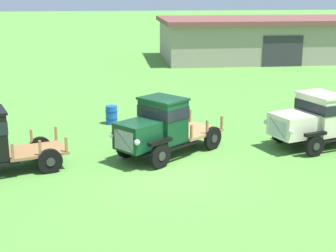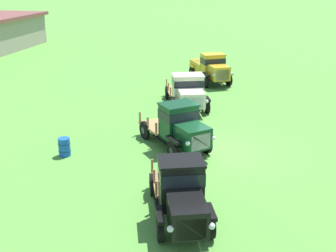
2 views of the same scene
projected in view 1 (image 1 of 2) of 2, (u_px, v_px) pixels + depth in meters
ground_plane at (172, 175)px, 17.28m from camera, size 240.00×240.00×0.00m
farm_shed at (309, 38)px, 44.66m from camera, size 25.76×9.33×3.53m
vintage_truck_midrow_center at (160, 126)px, 18.76m from camera, size 4.52×4.16×2.22m
vintage_truck_far_side at (318, 119)px, 20.13m from camera, size 5.45×3.45×2.09m
oil_drum_beside_row at (112, 115)px, 23.55m from camera, size 0.55×0.55×0.85m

